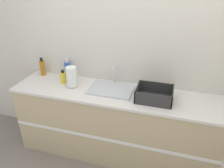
# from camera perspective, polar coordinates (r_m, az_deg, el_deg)

# --- Properties ---
(ground_plane) EXTENTS (12.00, 12.00, 0.00)m
(ground_plane) POSITION_cam_1_polar(r_m,az_deg,el_deg) (2.88, -1.08, -20.98)
(ground_plane) COLOR slate
(wall_back) EXTENTS (4.80, 0.06, 2.60)m
(wall_back) POSITION_cam_1_polar(r_m,az_deg,el_deg) (2.62, 2.58, 8.38)
(wall_back) COLOR beige
(wall_back) RESTS_ON ground_plane
(counter_cabinet) EXTENTS (2.43, 0.58, 0.91)m
(counter_cabinet) POSITION_cam_1_polar(r_m,az_deg,el_deg) (2.76, 0.61, -10.47)
(counter_cabinet) COLOR tan
(counter_cabinet) RESTS_ON ground_plane
(sink) EXTENTS (0.51, 0.36, 0.25)m
(sink) POSITION_cam_1_polar(r_m,az_deg,el_deg) (2.56, -0.19, -1.15)
(sink) COLOR silver
(sink) RESTS_ON counter_cabinet
(paper_towel_roll) EXTENTS (0.13, 0.13, 0.25)m
(paper_towel_roll) POSITION_cam_1_polar(r_m,az_deg,el_deg) (2.63, -10.50, 1.86)
(paper_towel_roll) COLOR #4C4C51
(paper_towel_roll) RESTS_ON counter_cabinet
(dish_rack) EXTENTS (0.39, 0.29, 0.14)m
(dish_rack) POSITION_cam_1_polar(r_m,az_deg,el_deg) (2.39, 10.98, -3.00)
(dish_rack) COLOR #2D2D2D
(dish_rack) RESTS_ON counter_cabinet
(bottle_blue) EXTENTS (0.07, 0.07, 0.26)m
(bottle_blue) POSITION_cam_1_polar(r_m,az_deg,el_deg) (2.88, -11.52, 3.80)
(bottle_blue) COLOR #2D56B7
(bottle_blue) RESTS_ON counter_cabinet
(bottle_yellow) EXTENTS (0.07, 0.07, 0.17)m
(bottle_yellow) POSITION_cam_1_polar(r_m,az_deg,el_deg) (2.76, -12.65, 1.73)
(bottle_yellow) COLOR yellow
(bottle_yellow) RESTS_ON counter_cabinet
(bottle_amber) EXTENTS (0.07, 0.07, 0.24)m
(bottle_amber) POSITION_cam_1_polar(r_m,az_deg,el_deg) (3.04, -17.70, 4.14)
(bottle_amber) COLOR #B26B19
(bottle_amber) RESTS_ON counter_cabinet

